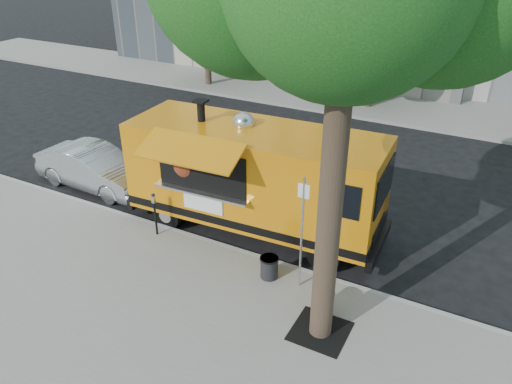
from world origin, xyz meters
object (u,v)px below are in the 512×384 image
far_tree_b (376,28)px  parking_meter (155,209)px  trash_bin_left (269,267)px  food_truck (253,176)px  sedan (95,168)px  trash_bin_right (323,301)px  far_tree_a (206,16)px  sign_post (302,227)px

far_tree_b → parking_meter: far_tree_b is taller
trash_bin_left → food_truck: bearing=127.4°
sedan → trash_bin_right: sedan is taller
far_tree_b → parking_meter: size_ratio=4.12×
food_truck → sedan: (-6.06, -0.14, -1.03)m
sedan → trash_bin_left: sedan is taller
food_truck → trash_bin_right: bearing=-41.7°
far_tree_a → trash_bin_right: bearing=-49.4°
far_tree_a → sign_post: far_tree_a is taller
parking_meter → trash_bin_left: bearing=-3.8°
food_truck → trash_bin_left: size_ratio=13.08×
sign_post → trash_bin_right: sign_post is taller
far_tree_a → food_truck: size_ratio=0.70×
trash_bin_right → sign_post: bearing=143.9°
parking_meter → sign_post: bearing=-2.5°
sign_post → trash_bin_right: size_ratio=4.99×
far_tree_b → far_tree_a: bearing=-177.5°
parking_meter → trash_bin_right: size_ratio=2.22×
far_tree_b → trash_bin_right: (3.41, -14.88, -3.36)m
sedan → far_tree_b: bearing=-23.0°
far_tree_a → far_tree_b: far_tree_b is taller
far_tree_b → sign_post: size_ratio=1.83×
parking_meter → food_truck: food_truck is taller
far_tree_b → trash_bin_right: bearing=-77.1°
parking_meter → trash_bin_right: 5.50m
far_tree_a → sedan: (3.15, -12.03, -3.05)m
sign_post → sedan: 8.67m
far_tree_b → trash_bin_right: far_tree_b is taller
sign_post → food_truck: bearing=140.1°
far_tree_a → sedan: size_ratio=1.22×
far_tree_b → sign_post: far_tree_b is taller
food_truck → far_tree_b: bearing=88.2°
far_tree_a → parking_meter: (7.00, -13.65, -2.79)m
far_tree_b → trash_bin_left: bearing=-83.1°
far_tree_a → sign_post: (11.55, -13.85, -1.93)m
parking_meter → trash_bin_right: parking_meter is taller
trash_bin_left → trash_bin_right: (1.67, -0.58, 0.01)m
sign_post → parking_meter: (-4.55, 0.20, -0.87)m
parking_meter → trash_bin_left: (3.74, -0.25, -0.52)m
far_tree_b → sign_post: (2.55, -14.25, -1.98)m
far_tree_b → sedan: bearing=-115.2°
trash_bin_right → food_truck: bearing=141.1°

